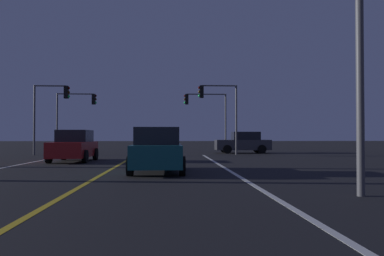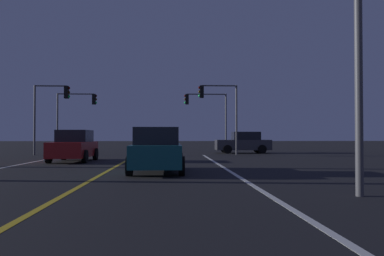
% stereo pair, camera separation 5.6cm
% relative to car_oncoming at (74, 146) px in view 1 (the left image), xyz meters
% --- Properties ---
extents(lane_edge_right, '(0.16, 34.13, 0.01)m').
position_rel_car_oncoming_xyz_m(lane_edge_right, '(7.55, -10.70, -0.82)').
color(lane_edge_right, silver).
rests_on(lane_edge_right, ground).
extents(lane_center_divider, '(0.16, 34.13, 0.01)m').
position_rel_car_oncoming_xyz_m(lane_center_divider, '(2.76, -10.70, -0.82)').
color(lane_center_divider, gold).
rests_on(lane_center_divider, ground).
extents(car_oncoming, '(2.02, 4.30, 1.70)m').
position_rel_car_oncoming_xyz_m(car_oncoming, '(0.00, 0.00, 0.00)').
color(car_oncoming, black).
rests_on(car_oncoming, ground).
extents(car_lead_same_lane, '(2.02, 4.30, 1.70)m').
position_rel_car_oncoming_xyz_m(car_lead_same_lane, '(4.72, -6.46, 0.00)').
color(car_lead_same_lane, black).
rests_on(car_lead_same_lane, ground).
extents(car_crossing_side, '(4.30, 2.02, 1.70)m').
position_rel_car_oncoming_xyz_m(car_crossing_side, '(10.99, 9.29, 0.00)').
color(car_crossing_side, black).
rests_on(car_crossing_side, ground).
extents(traffic_light_near_right, '(2.88, 0.36, 5.10)m').
position_rel_car_oncoming_xyz_m(traffic_light_near_right, '(8.65, 6.86, 2.97)').
color(traffic_light_near_right, '#4C4C51').
rests_on(traffic_light_near_right, ground).
extents(traffic_light_near_left, '(2.56, 0.36, 5.01)m').
position_rel_car_oncoming_xyz_m(traffic_light_near_left, '(-3.29, 6.86, 2.89)').
color(traffic_light_near_left, '#4C4C51').
rests_on(traffic_light_near_left, ground).
extents(traffic_light_far_right, '(3.74, 0.36, 5.07)m').
position_rel_car_oncoming_xyz_m(traffic_light_far_right, '(8.20, 12.36, 2.99)').
color(traffic_light_far_right, '#4C4C51').
rests_on(traffic_light_far_right, ground).
extents(traffic_light_far_left, '(3.42, 0.36, 5.02)m').
position_rel_car_oncoming_xyz_m(traffic_light_far_left, '(-2.83, 12.36, 2.95)').
color(traffic_light_far_left, '#4C4C51').
rests_on(traffic_light_far_left, ground).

